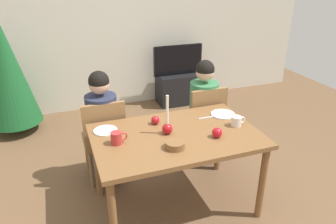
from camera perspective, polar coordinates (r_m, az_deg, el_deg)
ground_plane at (r=3.14m, az=1.29°, el=-16.06°), size 7.68×7.68×0.00m
back_wall at (r=4.95m, az=-9.88°, el=15.58°), size 6.40×0.10×2.60m
dining_table at (r=2.75m, az=1.43°, el=-5.48°), size 1.40×0.90×0.75m
chair_left at (r=3.23m, az=-11.24°, el=-4.26°), size 0.40×0.40×0.90m
chair_right at (r=3.52m, az=6.41°, el=-1.40°), size 0.40×0.40×0.90m
person_left_child at (r=3.24m, az=-11.42°, el=-3.10°), size 0.30×0.30×1.17m
person_right_child at (r=3.52m, az=6.23°, el=-0.34°), size 0.30×0.30×1.17m
tv_stand at (r=5.19m, az=1.72°, el=4.21°), size 0.64×0.40×0.48m
tv at (r=5.04m, az=1.79°, el=9.22°), size 0.79×0.05×0.46m
christmas_tree at (r=4.53m, az=-26.81°, el=6.70°), size 0.67×0.67×1.65m
candle_centerpiece at (r=2.69m, az=-0.12°, el=-2.52°), size 0.09×0.09×0.35m
plate_left at (r=2.81m, az=-11.05°, el=-3.26°), size 0.20×0.20×0.01m
plate_right at (r=3.10m, az=9.73°, el=-0.38°), size 0.23×0.23×0.01m
mug_left at (r=2.58m, az=-9.08°, el=-4.58°), size 0.14×0.09×0.10m
mug_right at (r=2.90m, az=12.10°, el=-1.60°), size 0.13×0.09×0.09m
fork_right at (r=3.02m, az=7.03°, el=-0.97°), size 0.18×0.02×0.01m
bowl_walnuts at (r=2.51m, az=1.26°, el=-5.85°), size 0.15×0.15×0.05m
apple_near_candle at (r=2.68m, az=8.72°, el=-3.64°), size 0.08×0.08×0.08m
apple_by_left_plate at (r=2.87m, az=-2.26°, el=-1.44°), size 0.08×0.08×0.08m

